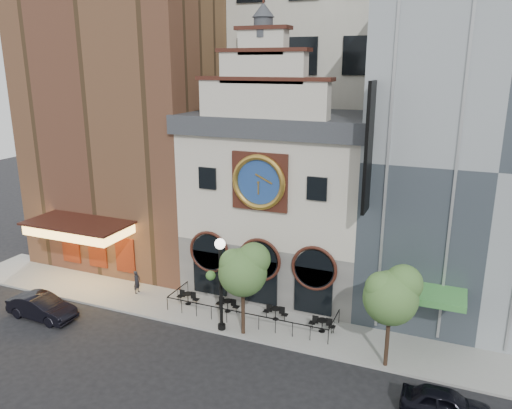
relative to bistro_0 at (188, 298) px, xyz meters
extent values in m
plane|color=black|center=(4.50, -2.44, -0.61)|extent=(120.00, 120.00, 0.00)
cube|color=gray|center=(4.50, 0.06, -0.54)|extent=(44.00, 5.00, 0.15)
cube|color=#605E5B|center=(4.50, 5.56, 1.54)|extent=(12.00, 8.00, 4.00)
cube|color=beige|center=(4.50, 5.56, 7.04)|extent=(12.00, 8.00, 7.00)
cube|color=#2D3035|center=(4.50, 5.56, 11.14)|extent=(12.60, 8.60, 1.20)
cube|color=#371810|center=(4.50, 1.48, 7.94)|extent=(3.60, 0.25, 3.60)
cylinder|color=navy|center=(4.50, 1.34, 7.94)|extent=(3.10, 0.12, 3.10)
torus|color=#BC8D37|center=(4.50, 1.26, 7.94)|extent=(3.46, 0.36, 3.46)
cylinder|color=#2D3035|center=(4.50, 1.96, 16.84)|extent=(1.10, 1.10, 1.10)
cone|color=#2D3035|center=(4.50, 1.96, 17.79)|extent=(1.30, 1.30, 0.80)
cube|color=brown|center=(-8.50, 7.56, 12.04)|extent=(14.00, 12.00, 25.00)
cube|color=#FFBF59|center=(-8.50, -0.14, 3.74)|extent=(7.00, 3.40, 0.70)
cube|color=#371810|center=(-8.50, -0.14, 4.19)|extent=(7.40, 3.80, 0.15)
cube|color=maroon|center=(-8.50, 1.51, 1.54)|extent=(5.60, 0.15, 2.60)
cube|color=gray|center=(17.50, 7.56, 9.54)|extent=(14.00, 12.00, 20.00)
cube|color=#429141|center=(14.50, 0.36, 2.84)|extent=(4.50, 2.40, 0.35)
cube|color=black|center=(11.10, 0.56, 10.54)|extent=(0.18, 1.60, 7.00)
cube|color=beige|center=(4.50, 17.56, 19.39)|extent=(20.00, 16.00, 40.00)
cylinder|color=black|center=(0.00, 0.00, 0.28)|extent=(0.68, 0.68, 0.03)
cylinder|color=black|center=(0.00, 0.00, -0.09)|extent=(0.06, 0.06, 0.72)
cylinder|color=black|center=(2.87, 0.07, 0.28)|extent=(0.68, 0.68, 0.03)
cylinder|color=black|center=(2.87, 0.07, -0.09)|extent=(0.06, 0.06, 0.72)
cylinder|color=black|center=(6.06, 0.29, 0.28)|extent=(0.68, 0.68, 0.03)
cylinder|color=black|center=(6.06, 0.29, -0.09)|extent=(0.06, 0.06, 0.72)
cylinder|color=black|center=(9.11, -0.01, 0.28)|extent=(0.68, 0.68, 0.03)
cylinder|color=black|center=(9.11, -0.01, -0.09)|extent=(0.06, 0.06, 0.72)
imported|color=black|center=(16.20, -4.89, 0.06)|extent=(4.02, 1.71, 1.35)
imported|color=black|center=(-7.67, -4.93, 0.15)|extent=(4.67, 1.76, 1.52)
imported|color=black|center=(-4.10, 0.12, 0.35)|extent=(0.40, 0.60, 1.63)
cylinder|color=black|center=(3.49, -2.04, 2.15)|extent=(0.19, 0.19, 5.22)
cylinder|color=black|center=(3.49, -2.04, -0.31)|extent=(0.46, 0.46, 0.31)
sphere|color=white|center=(3.49, -2.04, 4.97)|extent=(0.63, 0.63, 0.63)
sphere|color=#396026|center=(2.87, -2.10, 2.93)|extent=(0.58, 0.58, 0.58)
sphere|color=#396026|center=(4.11, -1.98, 2.93)|extent=(0.58, 0.58, 0.58)
cylinder|color=#382619|center=(4.87, -1.97, 1.05)|extent=(0.22, 0.22, 3.02)
sphere|color=#3C6227|center=(4.87, -1.97, 3.42)|extent=(2.80, 2.80, 2.80)
sphere|color=#3C6227|center=(5.41, -1.65, 4.17)|extent=(1.94, 1.94, 1.94)
sphere|color=#3C6227|center=(4.44, -2.19, 3.96)|extent=(1.72, 1.72, 1.72)
cylinder|color=#382619|center=(13.11, -2.04, 1.05)|extent=(0.22, 0.22, 3.02)
sphere|color=#3E6829|center=(13.11, -2.04, 3.42)|extent=(2.80, 2.80, 2.80)
sphere|color=#3E6829|center=(13.65, -1.72, 4.17)|extent=(1.94, 1.94, 1.94)
sphere|color=#3E6829|center=(12.68, -2.26, 3.96)|extent=(1.73, 1.73, 1.73)
camera|label=1|loc=(15.66, -25.92, 14.86)|focal=35.00mm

